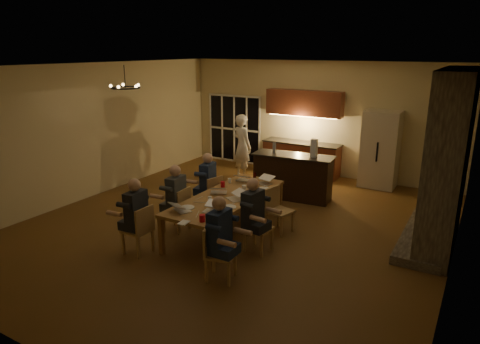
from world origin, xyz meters
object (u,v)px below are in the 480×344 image
object	(u,v)px
person_left_mid	(176,199)
laptop_f	(264,179)
chair_left_far	(209,195)
person_right_near	(220,239)
chair_right_far	(280,211)
chair_left_mid	(176,209)
redcup_near	(202,218)
refrigerator	(380,149)
chair_right_mid	(258,228)
can_cola	(255,175)
person_right_mid	(253,216)
dining_table	(227,214)
laptop_c	(219,187)
person_left_far	(208,184)
chandelier	(125,88)
laptop_b	(212,206)
redcup_mid	(223,184)
mug_mid	(244,188)
plate_far	(264,189)
standing_person	(242,147)
person_left_near	(137,216)
plate_near	(230,207)
bar_blender	(314,148)
can_silver	(212,204)
plate_left	(187,208)
laptop_a	(182,205)
mug_back	(230,181)
chair_left_near	(137,229)
chair_right_near	(221,254)
bar_bottle	(274,148)
mug_front	(210,199)
laptop_d	(235,194)

from	to	relation	value
person_left_mid	laptop_f	bearing A→B (deg)	139.07
person_left_mid	chair_left_far	bearing A→B (deg)	173.85
person_right_near	chair_right_far	bearing A→B (deg)	-1.16
chair_left_mid	redcup_near	bearing A→B (deg)	53.19
person_left_mid	refrigerator	bearing A→B (deg)	145.98
chair_right_mid	can_cola	bearing A→B (deg)	33.00
person_right_near	person_right_mid	xyz separation A→B (m)	(-0.01, 1.08, 0.00)
chair_right_far	person_right_near	distance (m)	2.14
dining_table	laptop_c	distance (m)	0.55
chair_right_mid	refrigerator	bearing A→B (deg)	-8.26
person_left_far	chandelier	distance (m)	2.63
laptop_b	redcup_mid	distance (m)	1.42
mug_mid	plate_far	xyz separation A→B (m)	(0.33, 0.23, -0.04)
refrigerator	standing_person	world-z (taller)	refrigerator
person_left_near	plate_near	xyz separation A→B (m)	(1.26, 1.06, 0.07)
redcup_mid	bar_blender	xyz separation A→B (m)	(1.16, 2.12, 0.48)
person_left_near	can_silver	distance (m)	1.35
chair_left_mid	bar_blender	bearing A→B (deg)	147.75
mug_mid	plate_left	distance (m)	1.45
laptop_a	plate_far	size ratio (longest dim) A/B	1.22
laptop_c	mug_back	world-z (taller)	laptop_c
chair_left_near	can_silver	bearing A→B (deg)	134.59
chair_right_near	mug_mid	bearing A→B (deg)	5.46
standing_person	chandelier	distance (m)	4.10
person_right_mid	laptop_b	world-z (taller)	person_right_mid
plate_near	plate_left	size ratio (longest dim) A/B	0.93
plate_near	plate_left	bearing A→B (deg)	-148.02
chair_left_near	refrigerator	bearing A→B (deg)	156.39
laptop_c	bar_bottle	world-z (taller)	bar_bottle
can_cola	plate_left	xyz separation A→B (m)	(-0.14, -2.28, -0.05)
redcup_mid	chair_left_far	bearing A→B (deg)	161.72
can_cola	laptop_b	bearing A→B (deg)	-80.81
refrigerator	bar_bottle	bearing A→B (deg)	-136.17
chair_right_near	laptop_c	xyz separation A→B (m)	(-1.13, 1.68, 0.42)
mug_front	redcup_near	world-z (taller)	redcup_near
chair_left_near	plate_left	size ratio (longest dim) A/B	3.43
dining_table	plate_left	bearing A→B (deg)	-106.64
chair_right_mid	person_left_mid	bearing A→B (deg)	95.23
chair_right_near	can_silver	distance (m)	1.30
chair_right_far	person_left_near	size ratio (longest dim) A/B	0.64
chair_left_far	chandelier	xyz separation A→B (m)	(-1.42, -0.84, 2.31)
chair_left_far	plate_left	size ratio (longest dim) A/B	3.43
chair_left_mid	chair_right_mid	xyz separation A→B (m)	(1.85, 0.01, 0.00)
standing_person	laptop_f	world-z (taller)	standing_person
laptop_f	plate_far	size ratio (longest dim) A/B	1.22
laptop_d	bar_bottle	distance (m)	2.65
chair_right_far	bar_bottle	bearing A→B (deg)	42.51
laptop_a	can_silver	xyz separation A→B (m)	(0.35, 0.42, -0.05)
laptop_d	bar_bottle	world-z (taller)	bar_bottle
refrigerator	person_right_mid	size ratio (longest dim) A/B	1.45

